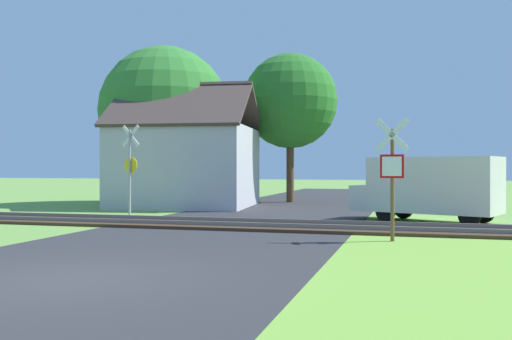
% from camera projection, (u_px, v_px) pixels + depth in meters
% --- Properties ---
extents(ground_plane, '(160.00, 160.00, 0.00)m').
position_uv_depth(ground_plane, '(71.00, 279.00, 9.60)').
color(ground_plane, '#6B9942').
extents(road_asphalt, '(7.79, 80.00, 0.01)m').
position_uv_depth(road_asphalt, '(129.00, 260.00, 11.52)').
color(road_asphalt, '#2D2D30').
rests_on(road_asphalt, ground).
extents(rail_track, '(60.00, 2.60, 0.22)m').
position_uv_depth(rail_track, '(232.00, 225.00, 18.11)').
color(rail_track, '#422D1E').
rests_on(rail_track, ground).
extents(stop_sign_near, '(0.87, 0.20, 3.15)m').
position_uv_depth(stop_sign_near, '(392.00, 171.00, 14.46)').
color(stop_sign_near, brown).
rests_on(stop_sign_near, ground).
extents(crossing_sign_far, '(0.86, 0.25, 3.56)m').
position_uv_depth(crossing_sign_far, '(130.00, 164.00, 22.35)').
color(crossing_sign_far, '#9E9EA5').
rests_on(crossing_sign_far, ground).
extents(house, '(7.17, 7.37, 6.02)m').
position_uv_depth(house, '(187.00, 164.00, 27.71)').
color(house, '#B7B7BC').
rests_on(house, ground).
extents(tree_center, '(5.16, 5.16, 8.09)m').
position_uv_depth(tree_center, '(290.00, 101.00, 31.00)').
color(tree_center, '#513823').
rests_on(tree_center, ground).
extents(tree_left, '(6.77, 6.77, 8.22)m').
position_uv_depth(tree_left, '(164.00, 111.00, 29.79)').
color(tree_left, '#513823').
rests_on(tree_left, ground).
extents(mail_truck, '(5.24, 3.55, 2.24)m').
position_uv_depth(mail_truck, '(429.00, 186.00, 19.64)').
color(mail_truck, silver).
rests_on(mail_truck, ground).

